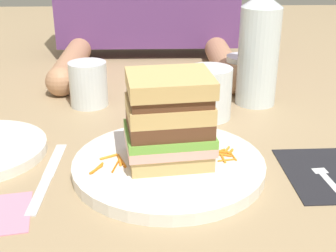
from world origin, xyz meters
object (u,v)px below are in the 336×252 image
at_px(napkin_dark, 322,173).
at_px(fork, 330,179).
at_px(knife, 47,177).
at_px(empty_tumbler_1, 242,72).
at_px(sandwich, 169,120).
at_px(empty_tumbler_0, 88,84).
at_px(main_plate, 169,165).
at_px(juice_glass, 209,96).
at_px(water_bottle, 259,47).

height_order(napkin_dark, fork, fork).
distance_m(knife, empty_tumbler_1, 0.52).
relative_size(sandwich, napkin_dark, 0.82).
height_order(napkin_dark, empty_tumbler_0, empty_tumbler_0).
xyz_separation_m(sandwich, empty_tumbler_1, (0.17, 0.37, -0.04)).
xyz_separation_m(main_plate, napkin_dark, (0.22, -0.02, -0.01)).
bearing_deg(empty_tumbler_1, juice_glass, -118.54).
relative_size(main_plate, water_bottle, 1.07).
bearing_deg(water_bottle, juice_glass, -144.54).
bearing_deg(juice_glass, sandwich, -111.48).
distance_m(main_plate, empty_tumbler_1, 0.41).
relative_size(sandwich, knife, 0.65).
relative_size(napkin_dark, fork, 0.95).
height_order(fork, knife, fork).
bearing_deg(knife, water_bottle, 39.53).
bearing_deg(empty_tumbler_1, fork, -83.18).
height_order(sandwich, empty_tumbler_0, sandwich).
relative_size(main_plate, fork, 1.65).
bearing_deg(empty_tumbler_0, main_plate, -61.71).
height_order(napkin_dark, empty_tumbler_1, empty_tumbler_1).
bearing_deg(sandwich, empty_tumbler_1, 65.23).
height_order(knife, water_bottle, water_bottle).
xyz_separation_m(water_bottle, empty_tumbler_0, (-0.33, -0.00, -0.07)).
relative_size(fork, empty_tumbler_0, 1.93).
bearing_deg(main_plate, knife, -174.74).
bearing_deg(empty_tumbler_0, napkin_dark, -38.49).
distance_m(napkin_dark, empty_tumbler_0, 0.47).
bearing_deg(water_bottle, empty_tumbler_0, -179.73).
height_order(knife, empty_tumbler_1, empty_tumbler_1).
relative_size(juice_glass, water_bottle, 0.37).
distance_m(knife, empty_tumbler_0, 0.29).
distance_m(empty_tumbler_0, empty_tumbler_1, 0.33).
height_order(main_plate, empty_tumbler_1, empty_tumbler_1).
bearing_deg(juice_glass, fork, -59.96).
bearing_deg(water_bottle, sandwich, -123.32).
bearing_deg(main_plate, juice_glass, 68.43).
distance_m(fork, knife, 0.39).
xyz_separation_m(napkin_dark, water_bottle, (-0.04, 0.29, 0.11)).
bearing_deg(water_bottle, fork, -82.87).
xyz_separation_m(water_bottle, empty_tumbler_1, (-0.01, 0.10, -0.08)).
distance_m(main_plate, juice_glass, 0.22).
distance_m(water_bottle, empty_tumbler_0, 0.34).
height_order(knife, juice_glass, juice_glass).
relative_size(knife, empty_tumbler_1, 2.82).
relative_size(main_plate, empty_tumbler_0, 3.17).
bearing_deg(knife, main_plate, 5.26).
xyz_separation_m(main_plate, empty_tumbler_1, (0.17, 0.37, 0.03)).
xyz_separation_m(napkin_dark, fork, (0.00, -0.02, 0.00)).
relative_size(water_bottle, empty_tumbler_1, 3.61).
height_order(fork, empty_tumbler_1, empty_tumbler_1).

